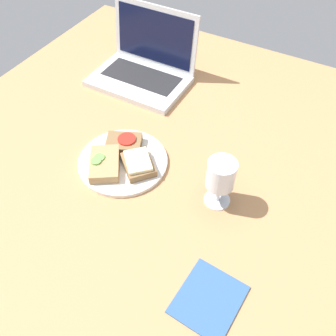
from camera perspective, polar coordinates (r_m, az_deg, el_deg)
wooden_table at (r=99.94cm, az=-0.14°, el=-1.04°), size 140.00×140.00×3.00cm
plate at (r=101.08cm, az=-6.89°, el=0.99°), size 23.98×23.98×1.10cm
sandwich_with_cheese at (r=97.50cm, az=-4.57°, el=0.67°), size 11.92×11.67×3.01cm
sandwich_with_tomato at (r=103.18cm, az=-6.71°, el=3.77°), size 11.55×10.35×2.97cm
sandwich_with_cucumber at (r=98.70cm, az=-9.65°, el=0.65°), size 12.48×13.68×3.00cm
wine_glass at (r=86.33cm, az=8.07°, el=-1.20°), size 6.82×6.82×13.56cm
laptop at (r=127.55cm, az=-3.72°, el=15.04°), size 30.97×22.90×21.61cm
napkin at (r=80.75cm, az=6.20°, el=-19.29°), size 13.04×14.70×0.40cm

